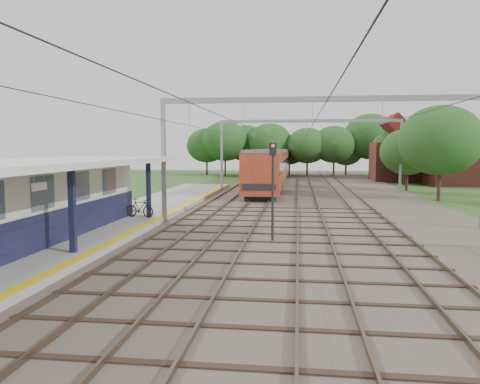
{
  "coord_description": "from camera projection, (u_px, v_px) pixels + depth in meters",
  "views": [
    {
      "loc": [
        2.47,
        -10.41,
        4.25
      ],
      "look_at": [
        -1.03,
        17.7,
        1.6
      ],
      "focal_mm": 35.0,
      "sensor_mm": 36.0,
      "label": 1
    }
  ],
  "objects": [
    {
      "name": "rail_tracks",
      "position": [
        287.0,
        196.0,
        40.43
      ],
      "size": [
        11.8,
        88.0,
        0.15
      ],
      "color": "brown",
      "rests_on": "ballast_bed"
    },
    {
      "name": "canopy",
      "position": [
        24.0,
        165.0,
        17.53
      ],
      "size": [
        6.4,
        20.0,
        3.44
      ],
      "color": "black",
      "rests_on": "platform"
    },
    {
      "name": "bicycle",
      "position": [
        140.0,
        208.0,
        26.52
      ],
      "size": [
        1.81,
        0.84,
        1.05
      ],
      "primitive_type": "imported",
      "rotation": [
        0.0,
        0.0,
        1.37
      ],
      "color": "black",
      "rests_on": "platform"
    },
    {
      "name": "station_building",
      "position": [
        14.0,
        203.0,
        18.8
      ],
      "size": [
        3.41,
        18.0,
        3.4
      ],
      "color": "beige",
      "rests_on": "platform"
    },
    {
      "name": "tree_band",
      "position": [
        308.0,
        144.0,
        66.49
      ],
      "size": [
        31.72,
        30.88,
        8.82
      ],
      "color": "#382619",
      "rests_on": "ground"
    },
    {
      "name": "catenary_system",
      "position": [
        311.0,
        131.0,
        35.03
      ],
      "size": [
        17.22,
        88.0,
        7.0
      ],
      "color": "gray",
      "rests_on": "ground"
    },
    {
      "name": "platform",
      "position": [
        115.0,
        223.0,
        25.72
      ],
      "size": [
        5.0,
        52.0,
        0.35
      ],
      "primitive_type": "cube",
      "color": "gray",
      "rests_on": "ground"
    },
    {
      "name": "house_near",
      "position": [
        461.0,
        159.0,
        53.57
      ],
      "size": [
        7.0,
        6.12,
        7.89
      ],
      "color": "brown",
      "rests_on": "ground"
    },
    {
      "name": "train",
      "position": [
        273.0,
        166.0,
        54.55
      ],
      "size": [
        3.08,
        38.3,
        4.03
      ],
      "color": "black",
      "rests_on": "ballast_bed"
    },
    {
      "name": "yellow_stripe",
      "position": [
        155.0,
        220.0,
        25.43
      ],
      "size": [
        0.45,
        52.0,
        0.01
      ],
      "primitive_type": "cube",
      "color": "yellow",
      "rests_on": "platform"
    },
    {
      "name": "ground",
      "position": [
        191.0,
        330.0,
        10.99
      ],
      "size": [
        160.0,
        160.0,
        0.0
      ],
      "primitive_type": "plane",
      "color": "#2D4C1E",
      "rests_on": "ground"
    },
    {
      "name": "house_far",
      "position": [
        404.0,
        156.0,
        60.09
      ],
      "size": [
        8.0,
        6.12,
        8.66
      ],
      "color": "brown",
      "rests_on": "ground"
    },
    {
      "name": "signal_post",
      "position": [
        273.0,
        179.0,
        20.89
      ],
      "size": [
        0.34,
        0.29,
        4.5
      ],
      "rotation": [
        0.0,
        0.0,
        -0.19
      ],
      "color": "black",
      "rests_on": "ground"
    },
    {
      "name": "ballast_bed",
      "position": [
        316.0,
        197.0,
        40.13
      ],
      "size": [
        18.0,
        90.0,
        0.1
      ],
      "primitive_type": "cube",
      "color": "#473D33",
      "rests_on": "ground"
    }
  ]
}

